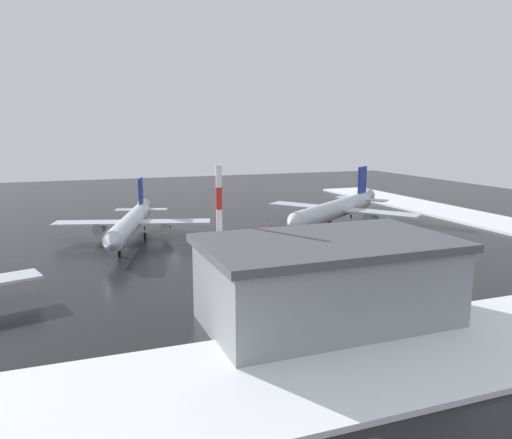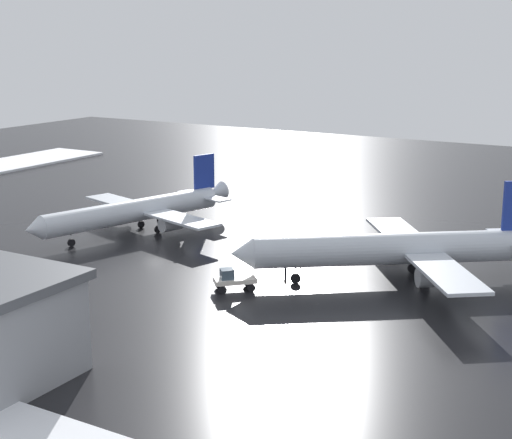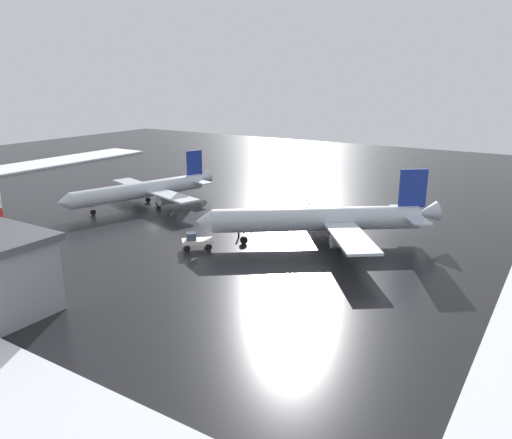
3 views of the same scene
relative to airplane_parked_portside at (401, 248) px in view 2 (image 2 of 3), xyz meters
name	(u,v)px [view 2 (image 2 of 3)]	position (x,y,z in m)	size (l,w,h in m)	color
ground_plane	(154,246)	(-33.49, -2.84, -3.74)	(240.00, 240.00, 0.00)	black
airplane_parked_portside	(401,248)	(0.00, 0.00, 0.00)	(32.30, 28.45, 11.32)	silver
airplane_distant_tail	(137,210)	(-39.82, 1.67, -0.45)	(27.65, 32.87, 9.95)	silver
pushback_tug	(233,279)	(-14.51, -13.02, -2.46)	(4.85, 4.77, 2.50)	silver
ground_crew_mid_apron	(300,252)	(-13.56, 1.33, -2.77)	(0.36, 0.36, 1.71)	black
ground_crew_near_tug	(286,267)	(-12.24, -5.00, -2.77)	(0.36, 0.36, 1.71)	black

